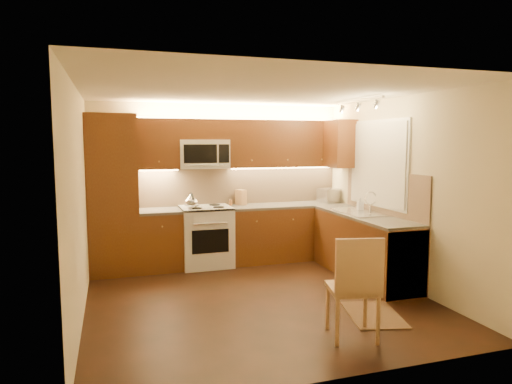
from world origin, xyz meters
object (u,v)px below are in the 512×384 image
object	(u,v)px
kettle	(191,201)
toaster_oven	(330,195)
soap_bottle	(360,204)
knife_block	(241,197)
sink	(359,208)
dining_chair	(353,286)
microwave	(203,154)
stove	(206,236)

from	to	relation	value
kettle	toaster_oven	bearing A→B (deg)	-7.84
kettle	soap_bottle	world-z (taller)	kettle
knife_block	kettle	bearing A→B (deg)	-179.08
sink	dining_chair	size ratio (longest dim) A/B	0.84
soap_bottle	dining_chair	bearing A→B (deg)	-110.19
sink	soap_bottle	distance (m)	0.22
microwave	kettle	bearing A→B (deg)	-130.69
sink	kettle	world-z (taller)	kettle
microwave	knife_block	xyz separation A→B (m)	(0.62, 0.06, -0.70)
microwave	sink	size ratio (longest dim) A/B	0.88
stove	soap_bottle	world-z (taller)	soap_bottle
stove	microwave	size ratio (longest dim) A/B	1.21
soap_bottle	knife_block	bearing A→B (deg)	154.65
soap_bottle	stove	bearing A→B (deg)	167.84
stove	dining_chair	xyz separation A→B (m)	(0.84, -2.99, 0.05)
kettle	knife_block	distance (m)	0.93
microwave	toaster_oven	distance (m)	2.26
microwave	toaster_oven	xyz separation A→B (m)	(2.15, -0.06, -0.71)
kettle	knife_block	size ratio (longest dim) A/B	1.01
sink	soap_bottle	size ratio (longest dim) A/B	4.58
soap_bottle	dining_chair	size ratio (longest dim) A/B	0.18
microwave	soap_bottle	xyz separation A→B (m)	(2.12, -1.07, -0.73)
stove	microwave	bearing A→B (deg)	90.00
toaster_oven	sink	bearing A→B (deg)	-110.78
microwave	knife_block	distance (m)	0.93
stove	dining_chair	size ratio (longest dim) A/B	0.89
microwave	stove	bearing A→B (deg)	-90.00
sink	knife_block	size ratio (longest dim) A/B	3.55
stove	toaster_oven	distance (m)	2.22
microwave	kettle	world-z (taller)	microwave
stove	dining_chair	bearing A→B (deg)	-74.30
stove	soap_bottle	distance (m)	2.38
microwave	kettle	xyz separation A→B (m)	(-0.25, -0.29, -0.68)
stove	sink	size ratio (longest dim) A/B	1.07
toaster_oven	knife_block	xyz separation A→B (m)	(-1.53, 0.12, 0.01)
stove	kettle	xyz separation A→B (m)	(-0.25, -0.15, 0.58)
stove	microwave	xyz separation A→B (m)	(0.00, 0.14, 1.26)
microwave	soap_bottle	size ratio (longest dim) A/B	4.05
stove	knife_block	xyz separation A→B (m)	(0.62, 0.20, 0.56)
stove	sink	xyz separation A→B (m)	(2.00, -1.12, 0.52)
toaster_oven	microwave	bearing A→B (deg)	164.78
stove	sink	bearing A→B (deg)	-29.36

